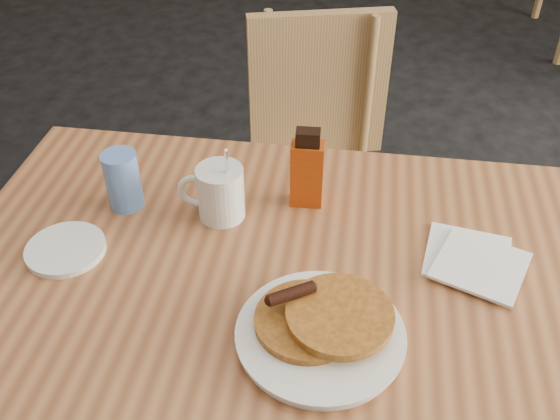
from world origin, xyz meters
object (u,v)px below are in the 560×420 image
Objects in this scene: chair_main_far at (314,146)px; blue_tumbler at (123,180)px; pancake_plate at (321,329)px; coffee_mug at (219,192)px; main_table at (291,295)px; syrup_bottle at (307,170)px.

chair_main_far is 7.54× the size of blue_tumbler.
blue_tumbler is (-0.32, -0.60, 0.28)m from chair_main_far.
chair_main_far is 0.74m from blue_tumbler.
chair_main_far reaches higher than pancake_plate.
coffee_mug is at bearing 128.01° from pancake_plate.
coffee_mug is (-0.21, 0.27, 0.04)m from pancake_plate.
pancake_plate is 0.49m from blue_tumbler.
main_table is 0.78m from chair_main_far.
main_table is 10.94× the size of blue_tumbler.
pancake_plate is at bearing -82.45° from syrup_bottle.
syrup_bottle is at bearing 30.91° from coffee_mug.
pancake_plate is at bearing -34.91° from blue_tumbler.
coffee_mug is at bearing -2.08° from blue_tumbler.
syrup_bottle reaches higher than main_table.
coffee_mug reaches higher than syrup_bottle.
pancake_plate is (0.08, -0.88, 0.24)m from chair_main_far.
main_table is at bearing -102.95° from chair_main_far.
main_table is 0.24m from coffee_mug.
coffee_mug reaches higher than pancake_plate.
main_table is at bearing -93.00° from syrup_bottle.
syrup_bottle is at bearing 99.34° from pancake_plate.
blue_tumbler is at bearing -173.07° from syrup_bottle.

